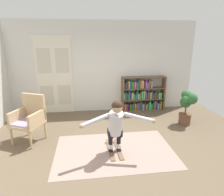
# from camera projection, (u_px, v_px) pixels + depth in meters

# --- Properties ---
(ground_plane) EXTENTS (7.20, 7.20, 0.00)m
(ground_plane) POSITION_uv_depth(u_px,v_px,m) (115.00, 149.00, 4.31)
(ground_plane) COLOR brown
(back_wall) EXTENTS (6.00, 0.10, 2.90)m
(back_wall) POSITION_uv_depth(u_px,v_px,m) (104.00, 67.00, 6.37)
(back_wall) COLOR silver
(back_wall) RESTS_ON ground
(double_door) EXTENTS (1.22, 0.05, 2.45)m
(double_door) POSITION_uv_depth(u_px,v_px,m) (54.00, 75.00, 6.18)
(double_door) COLOR silver
(double_door) RESTS_ON ground
(rug) EXTENTS (2.53, 1.65, 0.01)m
(rug) POSITION_uv_depth(u_px,v_px,m) (115.00, 151.00, 4.25)
(rug) COLOR gray
(rug) RESTS_ON ground
(bookshelf) EXTENTS (1.45, 0.30, 1.15)m
(bookshelf) POSITION_uv_depth(u_px,v_px,m) (142.00, 95.00, 6.60)
(bookshelf) COLOR brown
(bookshelf) RESTS_ON ground
(wicker_chair) EXTENTS (0.80, 0.80, 1.10)m
(wicker_chair) POSITION_uv_depth(u_px,v_px,m) (29.00, 117.00, 4.55)
(wicker_chair) COLOR tan
(wicker_chair) RESTS_ON ground
(potted_plant) EXTENTS (0.44, 0.47, 0.98)m
(potted_plant) POSITION_uv_depth(u_px,v_px,m) (187.00, 104.00, 5.44)
(potted_plant) COLOR brown
(potted_plant) RESTS_ON ground
(skis_pair) EXTENTS (0.30, 0.79, 0.07)m
(skis_pair) POSITION_uv_depth(u_px,v_px,m) (114.00, 149.00, 4.27)
(skis_pair) COLOR brown
(skis_pair) RESTS_ON rug
(person_skier) EXTENTS (1.46, 0.57, 1.14)m
(person_skier) POSITION_uv_depth(u_px,v_px,m) (116.00, 123.00, 3.92)
(person_skier) COLOR white
(person_skier) RESTS_ON skis_pair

